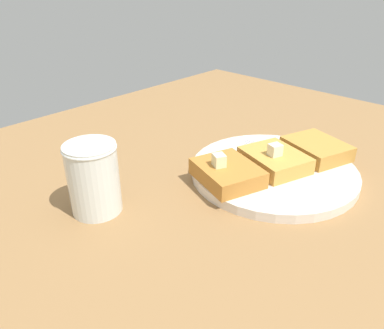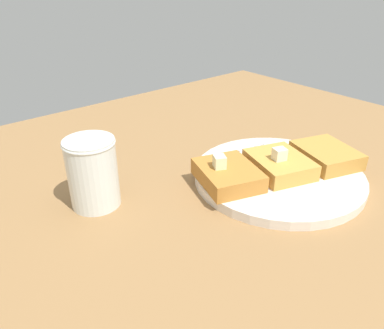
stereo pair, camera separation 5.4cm
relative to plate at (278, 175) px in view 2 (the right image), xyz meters
The scene contains 9 objects.
table_surface 6.53cm from the plate, 162.97° to the right, with size 108.80×108.80×2.31cm, color olive.
plate is the anchor object (origin of this frame).
toast_slice_left 9.13cm from the plate, 161.42° to the left, with size 7.98×9.71×2.53cm, color #B4742F.
toast_slice_middle 1.88cm from the plate, 90.00° to the right, with size 7.98×9.71×2.53cm, color gold.
toast_slice_right 9.13cm from the plate, 18.58° to the right, with size 7.98×9.71×2.53cm, color #BC8538.
butter_pat_primary 10.94cm from the plate, 158.46° to the left, with size 1.85×1.66×1.85cm, color #EDEAB6.
butter_pat_secondary 4.15cm from the plate, 156.53° to the right, with size 1.85×1.66×1.85cm, color #F0E9C6.
fork 7.93cm from the plate, 94.69° to the left, with size 16.06×2.56×0.36cm.
syrup_jar 28.31cm from the plate, 153.65° to the left, with size 7.08×7.08×9.92cm.
Camera 2 is at (-37.66, -28.73, 32.24)cm, focal length 35.00 mm.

